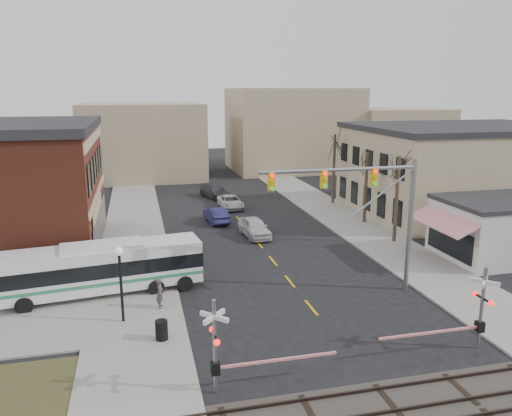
{
  "coord_description": "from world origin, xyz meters",
  "views": [
    {
      "loc": [
        -9.0,
        -22.2,
        11.8
      ],
      "look_at": [
        -0.81,
        11.72,
        3.5
      ],
      "focal_mm": 35.0,
      "sensor_mm": 36.0,
      "label": 1
    }
  ],
  "objects_px": {
    "rr_crossing_east": "(473,310)",
    "car_a": "(254,227)",
    "pedestrian_near": "(160,293)",
    "transit_bus": "(103,268)",
    "car_b": "(216,215)",
    "traffic_signal_mast": "(371,200)",
    "car_c": "(230,202)",
    "rr_crossing_west": "(226,347)",
    "car_d": "(215,192)",
    "street_lamp": "(120,268)",
    "pedestrian_far": "(113,268)",
    "trash_bin": "(162,330)"
  },
  "relations": [
    {
      "from": "pedestrian_near",
      "to": "pedestrian_far",
      "type": "xyz_separation_m",
      "value": [
        -2.63,
        4.47,
        0.06
      ]
    },
    {
      "from": "transit_bus",
      "to": "rr_crossing_east",
      "type": "height_order",
      "value": "rr_crossing_east"
    },
    {
      "from": "car_c",
      "to": "trash_bin",
      "type": "bearing_deg",
      "value": -108.9
    },
    {
      "from": "street_lamp",
      "to": "pedestrian_far",
      "type": "xyz_separation_m",
      "value": [
        -0.66,
        5.7,
        -1.99
      ]
    },
    {
      "from": "transit_bus",
      "to": "car_c",
      "type": "xyz_separation_m",
      "value": [
        11.34,
        19.97,
        -1.03
      ]
    },
    {
      "from": "street_lamp",
      "to": "rr_crossing_west",
      "type": "bearing_deg",
      "value": -60.21
    },
    {
      "from": "rr_crossing_west",
      "to": "pedestrian_far",
      "type": "distance_m",
      "value": 13.78
    },
    {
      "from": "rr_crossing_west",
      "to": "rr_crossing_east",
      "type": "bearing_deg",
      "value": 3.13
    },
    {
      "from": "pedestrian_near",
      "to": "car_a",
      "type": "bearing_deg",
      "value": -23.24
    },
    {
      "from": "car_b",
      "to": "car_d",
      "type": "height_order",
      "value": "car_d"
    },
    {
      "from": "traffic_signal_mast",
      "to": "car_c",
      "type": "xyz_separation_m",
      "value": [
        -3.76,
        23.44,
        -5.07
      ]
    },
    {
      "from": "transit_bus",
      "to": "car_a",
      "type": "xyz_separation_m",
      "value": [
        11.39,
        9.57,
        -0.9
      ]
    },
    {
      "from": "rr_crossing_east",
      "to": "car_a",
      "type": "relative_size",
      "value": 1.23
    },
    {
      "from": "transit_bus",
      "to": "pedestrian_near",
      "type": "distance_m",
      "value": 4.29
    },
    {
      "from": "transit_bus",
      "to": "traffic_signal_mast",
      "type": "relative_size",
      "value": 1.25
    },
    {
      "from": "pedestrian_near",
      "to": "pedestrian_far",
      "type": "relative_size",
      "value": 0.93
    },
    {
      "from": "street_lamp",
      "to": "car_b",
      "type": "bearing_deg",
      "value": 67.33
    },
    {
      "from": "traffic_signal_mast",
      "to": "car_c",
      "type": "distance_m",
      "value": 24.27
    },
    {
      "from": "pedestrian_far",
      "to": "car_c",
      "type": "bearing_deg",
      "value": -4.74
    },
    {
      "from": "rr_crossing_east",
      "to": "pedestrian_near",
      "type": "distance_m",
      "value": 15.86
    },
    {
      "from": "rr_crossing_west",
      "to": "traffic_signal_mast",
      "type": "bearing_deg",
      "value": 38.53
    },
    {
      "from": "street_lamp",
      "to": "car_b",
      "type": "distance_m",
      "value": 20.61
    },
    {
      "from": "trash_bin",
      "to": "pedestrian_near",
      "type": "relative_size",
      "value": 0.56
    },
    {
      "from": "rr_crossing_west",
      "to": "trash_bin",
      "type": "relative_size",
      "value": 5.86
    },
    {
      "from": "rr_crossing_west",
      "to": "street_lamp",
      "type": "distance_m",
      "value": 8.35
    },
    {
      "from": "traffic_signal_mast",
      "to": "car_b",
      "type": "height_order",
      "value": "traffic_signal_mast"
    },
    {
      "from": "car_a",
      "to": "car_c",
      "type": "distance_m",
      "value": 10.4
    },
    {
      "from": "rr_crossing_west",
      "to": "car_d",
      "type": "bearing_deg",
      "value": 81.63
    },
    {
      "from": "traffic_signal_mast",
      "to": "pedestrian_far",
      "type": "xyz_separation_m",
      "value": [
        -14.63,
        5.05,
        -4.68
      ]
    },
    {
      "from": "rr_crossing_east",
      "to": "car_c",
      "type": "distance_m",
      "value": 31.17
    },
    {
      "from": "traffic_signal_mast",
      "to": "rr_crossing_west",
      "type": "xyz_separation_m",
      "value": [
        -9.85,
        -7.84,
        -3.74
      ]
    },
    {
      "from": "rr_crossing_west",
      "to": "car_a",
      "type": "relative_size",
      "value": 1.23
    },
    {
      "from": "traffic_signal_mast",
      "to": "rr_crossing_east",
      "type": "height_order",
      "value": "traffic_signal_mast"
    },
    {
      "from": "transit_bus",
      "to": "pedestrian_far",
      "type": "relative_size",
      "value": 6.4
    },
    {
      "from": "transit_bus",
      "to": "car_a",
      "type": "bearing_deg",
      "value": 40.05
    },
    {
      "from": "trash_bin",
      "to": "pedestrian_near",
      "type": "bearing_deg",
      "value": 87.97
    },
    {
      "from": "trash_bin",
      "to": "car_a",
      "type": "relative_size",
      "value": 0.21
    },
    {
      "from": "trash_bin",
      "to": "car_b",
      "type": "height_order",
      "value": "car_b"
    },
    {
      "from": "traffic_signal_mast",
      "to": "street_lamp",
      "type": "xyz_separation_m",
      "value": [
        -13.96,
        -0.66,
        -2.69
      ]
    },
    {
      "from": "car_c",
      "to": "car_d",
      "type": "relative_size",
      "value": 0.94
    },
    {
      "from": "street_lamp",
      "to": "trash_bin",
      "type": "distance_m",
      "value": 3.89
    },
    {
      "from": "transit_bus",
      "to": "car_d",
      "type": "bearing_deg",
      "value": 67.13
    },
    {
      "from": "traffic_signal_mast",
      "to": "pedestrian_far",
      "type": "relative_size",
      "value": 5.14
    },
    {
      "from": "car_a",
      "to": "car_d",
      "type": "xyz_separation_m",
      "value": [
        -0.77,
        15.6,
        -0.07
      ]
    },
    {
      "from": "transit_bus",
      "to": "car_b",
      "type": "distance_m",
      "value": 17.34
    },
    {
      "from": "transit_bus",
      "to": "pedestrian_far",
      "type": "xyz_separation_m",
      "value": [
        0.47,
        1.58,
        -0.64
      ]
    },
    {
      "from": "street_lamp",
      "to": "car_d",
      "type": "height_order",
      "value": "street_lamp"
    },
    {
      "from": "pedestrian_far",
      "to": "transit_bus",
      "type": "bearing_deg",
      "value": -170.7
    },
    {
      "from": "rr_crossing_east",
      "to": "car_a",
      "type": "height_order",
      "value": "rr_crossing_east"
    },
    {
      "from": "transit_bus",
      "to": "pedestrian_near",
      "type": "height_order",
      "value": "transit_bus"
    }
  ]
}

